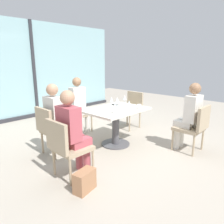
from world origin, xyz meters
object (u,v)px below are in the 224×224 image
(person_front_right, at_px, (189,114))
(person_near_window, at_px, (79,102))
(wine_glass_2, at_px, (82,103))
(wine_glass_4, at_px, (125,98))
(chair_front_right, at_px, (194,126))
(coffee_cup, at_px, (139,107))
(wine_glass_3, at_px, (111,100))
(wine_glass_5, at_px, (115,106))
(chair_far_right, at_px, (131,108))
(person_far_left, at_px, (57,115))
(wine_glass_1, at_px, (117,100))
(handbag_0, at_px, (85,181))
(dining_table_main, at_px, (116,119))
(cell_phone_on_table, at_px, (115,105))
(wine_glass_0, at_px, (129,103))
(person_side_end, at_px, (73,129))
(chair_near_window, at_px, (77,110))
(chair_far_left, at_px, (52,128))
(chair_side_end, at_px, (67,145))

(person_front_right, relative_size, person_near_window, 1.00)
(wine_glass_2, xyz_separation_m, wine_glass_4, (0.99, -0.19, 0.00))
(chair_front_right, xyz_separation_m, wine_glass_2, (-1.25, 1.62, 0.37))
(person_front_right, bearing_deg, coffee_cup, 117.55)
(wine_glass_3, xyz_separation_m, wine_glass_5, (-0.37, -0.44, 0.00))
(chair_far_right, bearing_deg, person_near_window, 149.55)
(person_far_left, xyz_separation_m, wine_glass_2, (0.47, -0.12, 0.16))
(wine_glass_1, bearing_deg, wine_glass_4, 9.72)
(wine_glass_4, height_order, coffee_cup, wine_glass_4)
(chair_far_right, height_order, wine_glass_1, wine_glass_1)
(wine_glass_4, bearing_deg, handbag_0, -153.67)
(dining_table_main, xyz_separation_m, person_front_right, (0.73, -1.14, 0.16))
(person_near_window, relative_size, handbag_0, 4.20)
(person_front_right, xyz_separation_m, cell_phone_on_table, (-0.48, 1.39, 0.03))
(person_far_left, height_order, wine_glass_3, person_far_left)
(wine_glass_0, bearing_deg, person_side_end, -176.78)
(chair_near_window, height_order, person_far_left, person_far_left)
(chair_far_right, height_order, coffee_cup, chair_far_right)
(chair_far_left, xyz_separation_m, wine_glass_5, (0.84, -0.71, 0.37))
(chair_far_left, distance_m, person_front_right, 2.46)
(wine_glass_4, xyz_separation_m, cell_phone_on_table, (-0.23, 0.07, -0.13))
(chair_far_left, bearing_deg, wine_glass_3, -12.50)
(wine_glass_4, xyz_separation_m, handbag_0, (-1.88, -0.93, -0.72))
(chair_near_window, height_order, person_side_end, person_side_end)
(cell_phone_on_table, bearing_deg, handbag_0, -175.10)
(chair_far_right, relative_size, person_side_end, 0.69)
(person_front_right, bearing_deg, handbag_0, 169.74)
(chair_far_left, relative_size, wine_glass_0, 4.70)
(chair_front_right, relative_size, person_near_window, 0.69)
(person_far_left, distance_m, person_near_window, 1.18)
(chair_far_left, xyz_separation_m, coffee_cup, (1.41, -0.82, 0.28))
(person_front_right, distance_m, wine_glass_1, 1.39)
(person_side_end, bearing_deg, chair_side_end, -180.00)
(person_front_right, bearing_deg, wine_glass_1, 113.37)
(chair_side_end, height_order, coffee_cup, chair_side_end)
(chair_front_right, xyz_separation_m, wine_glass_5, (-0.99, 1.03, 0.37))
(chair_far_left, relative_size, wine_glass_5, 4.70)
(person_side_end, xyz_separation_m, coffee_cup, (1.56, 0.00, 0.08))
(dining_table_main, height_order, chair_far_left, chair_far_left)
(chair_far_right, height_order, wine_glass_2, wine_glass_2)
(chair_front_right, height_order, wine_glass_2, wine_glass_2)
(chair_far_left, bearing_deg, chair_front_right, -43.52)
(coffee_cup, distance_m, cell_phone_on_table, 0.59)
(handbag_0, bearing_deg, person_far_left, 59.72)
(chair_near_window, relative_size, person_front_right, 0.69)
(wine_glass_1, xyz_separation_m, handbag_0, (-1.59, -0.88, -0.72))
(chair_near_window, distance_m, wine_glass_5, 1.53)
(dining_table_main, distance_m, wine_glass_5, 0.47)
(dining_table_main, distance_m, wine_glass_4, 0.61)
(wine_glass_1, distance_m, wine_glass_4, 0.30)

